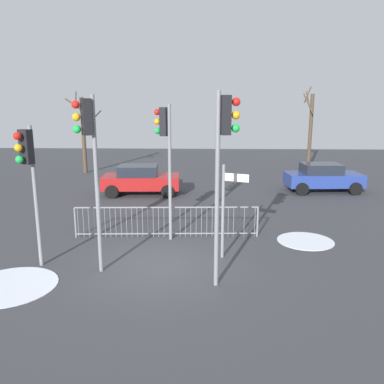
% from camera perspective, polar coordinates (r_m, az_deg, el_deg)
% --- Properties ---
extents(ground_plane, '(60.00, 60.00, 0.00)m').
position_cam_1_polar(ground_plane, '(11.41, -4.83, -10.41)').
color(ground_plane, '#38383D').
extents(traffic_light_foreground_left, '(0.39, 0.53, 3.91)m').
position_cam_1_polar(traffic_light_foreground_left, '(11.28, -22.57, 3.55)').
color(traffic_light_foreground_left, slate).
rests_on(traffic_light_foreground_left, ground).
extents(traffic_light_foreground_right, '(0.55, 0.37, 4.46)m').
position_cam_1_polar(traffic_light_foreground_right, '(12.77, -3.87, 7.23)').
color(traffic_light_foreground_right, slate).
rests_on(traffic_light_foreground_right, ground).
extents(traffic_light_mid_right, '(0.52, 0.41, 4.69)m').
position_cam_1_polar(traffic_light_mid_right, '(10.36, -14.65, 6.55)').
color(traffic_light_mid_right, slate).
rests_on(traffic_light_mid_right, ground).
extents(traffic_light_mid_left, '(0.56, 0.36, 4.75)m').
position_cam_1_polar(traffic_light_mid_left, '(9.29, 4.60, 6.54)').
color(traffic_light_mid_left, slate).
rests_on(traffic_light_mid_left, ground).
extents(direction_sign_post, '(0.74, 0.34, 2.79)m').
position_cam_1_polar(direction_sign_post, '(11.41, 4.83, -2.08)').
color(direction_sign_post, slate).
rests_on(direction_sign_post, ground).
extents(pedestrian_guard_railing, '(6.26, 0.37, 1.07)m').
position_cam_1_polar(pedestrian_guard_railing, '(13.47, -3.68, -4.27)').
color(pedestrian_guard_railing, slate).
rests_on(pedestrian_guard_railing, ground).
extents(car_blue_mid, '(3.90, 2.13, 1.47)m').
position_cam_1_polar(car_blue_mid, '(21.51, 18.36, 2.06)').
color(car_blue_mid, navy).
rests_on(car_blue_mid, ground).
extents(car_red_trailing, '(3.89, 2.10, 1.47)m').
position_cam_1_polar(car_red_trailing, '(19.98, -7.45, 1.83)').
color(car_red_trailing, maroon).
rests_on(car_red_trailing, ground).
extents(bare_tree_left, '(2.05, 2.07, 5.28)m').
position_cam_1_polar(bare_tree_left, '(26.90, -15.40, 8.30)').
color(bare_tree_left, '#473828').
rests_on(bare_tree_left, ground).
extents(bare_tree_centre, '(0.77, 1.23, 5.67)m').
position_cam_1_polar(bare_tree_centre, '(28.98, 16.70, 8.72)').
color(bare_tree_centre, '#473828').
rests_on(bare_tree_centre, ground).
extents(snow_patch_kerb, '(1.86, 1.86, 0.01)m').
position_cam_1_polar(snow_patch_kerb, '(13.73, 16.07, -6.80)').
color(snow_patch_kerb, silver).
rests_on(snow_patch_kerb, ground).
extents(snow_patch_island, '(2.33, 2.33, 0.01)m').
position_cam_1_polar(snow_patch_island, '(11.11, -24.85, -12.22)').
color(snow_patch_island, silver).
rests_on(snow_patch_island, ground).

